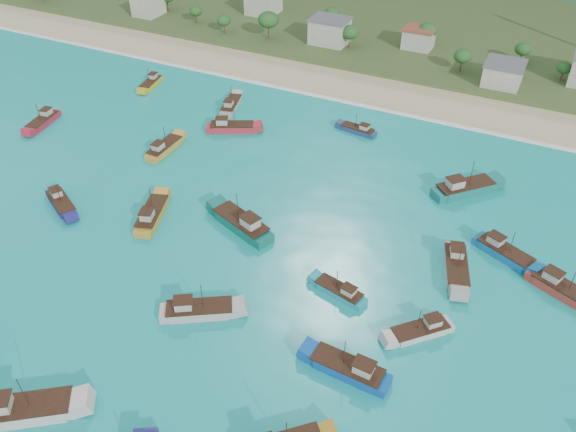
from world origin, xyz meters
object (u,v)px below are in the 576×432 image
at_px(boat_27, 151,84).
at_px(boat_28, 562,290).
at_px(boat_24, 464,189).
at_px(boat_21, 61,203).
at_px(boat_15, 231,106).
at_px(boat_29, 152,215).
at_px(boat_10, 358,130).
at_px(boat_4, 340,292).
at_px(boat_16, 349,369).
at_px(boat_6, 231,128).
at_px(boat_14, 242,224).
at_px(boat_17, 23,411).
at_px(boat_1, 164,148).
at_px(boat_9, 504,253).
at_px(boat_13, 421,331).
at_px(boat_0, 198,311).
at_px(boat_22, 43,121).
at_px(boat_19, 456,267).

xyz_separation_m(boat_27, boat_28, (103.26, -32.87, 0.20)).
bearing_deg(boat_28, boat_24, -112.95).
bearing_deg(boat_21, boat_15, -161.68).
bearing_deg(boat_29, boat_10, 44.85).
distance_m(boat_4, boat_28, 34.40).
xyz_separation_m(boat_24, boat_28, (19.56, -20.39, -0.18)).
bearing_deg(boat_16, boat_10, 22.44).
relative_size(boat_6, boat_14, 0.83).
distance_m(boat_16, boat_17, 41.72).
distance_m(boat_1, boat_15, 23.72).
distance_m(boat_14, boat_24, 43.41).
xyz_separation_m(boat_9, boat_14, (-42.84, -13.00, 0.24)).
relative_size(boat_9, boat_29, 0.94).
distance_m(boat_13, boat_17, 53.82).
bearing_deg(boat_6, boat_0, -0.97).
distance_m(boat_13, boat_24, 37.96).
xyz_separation_m(boat_0, boat_22, (-64.72, 33.53, -0.10)).
height_order(boat_9, boat_28, boat_28).
height_order(boat_0, boat_22, boat_0).
bearing_deg(boat_15, boat_27, 160.66).
bearing_deg(boat_4, boat_6, 61.31).
relative_size(boat_17, boat_19, 1.10).
distance_m(boat_4, boat_10, 51.33).
xyz_separation_m(boat_10, boat_17, (-12.24, -85.92, 0.49)).
xyz_separation_m(boat_13, boat_15, (-60.59, 48.60, 0.07)).
xyz_separation_m(boat_21, boat_28, (86.11, 17.11, 0.13)).
xyz_separation_m(boat_19, boat_24, (-3.66, 22.47, 0.16)).
bearing_deg(boat_29, boat_15, 82.75).
relative_size(boat_1, boat_14, 0.76).
relative_size(boat_0, boat_29, 0.95).
height_order(boat_21, boat_27, boat_21).
relative_size(boat_21, boat_28, 0.88).
relative_size(boat_19, boat_28, 1.02).
bearing_deg(boat_21, boat_6, -171.76).
distance_m(boat_4, boat_6, 55.56).
xyz_separation_m(boat_1, boat_14, (28.16, -15.52, 0.29)).
height_order(boat_4, boat_27, boat_27).
xyz_separation_m(boat_4, boat_17, (-27.63, -36.95, 0.47)).
bearing_deg(boat_28, boat_19, -59.32).
xyz_separation_m(boat_16, boat_17, (-34.19, -23.90, 0.20)).
distance_m(boat_22, boat_29, 47.82).
xyz_separation_m(boat_9, boat_19, (-6.34, -7.08, 0.05)).
relative_size(boat_4, boat_10, 1.04).
bearing_deg(boat_21, boat_13, 117.60).
bearing_deg(boat_22, boat_29, 147.30).
relative_size(boat_4, boat_28, 0.79).
xyz_separation_m(boat_28, boat_29, (-68.48, -12.76, 0.02)).
relative_size(boat_1, boat_9, 0.93).
relative_size(boat_19, boat_21, 1.17).
height_order(boat_15, boat_29, boat_29).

